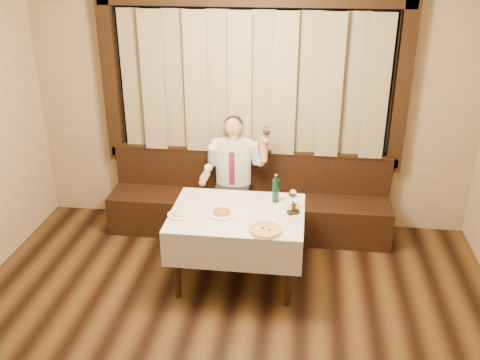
# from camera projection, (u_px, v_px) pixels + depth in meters

# --- Properties ---
(room) EXTENTS (5.01, 6.01, 2.81)m
(room) POSITION_uv_depth(u_px,v_px,m) (225.00, 169.00, 4.13)
(room) COLOR black
(room) RESTS_ON ground
(banquette) EXTENTS (3.20, 0.61, 0.94)m
(banquette) POSITION_uv_depth(u_px,v_px,m) (249.00, 206.00, 6.20)
(banquette) COLOR black
(banquette) RESTS_ON ground
(dining_table) EXTENTS (1.27, 0.97, 0.76)m
(dining_table) POSITION_uv_depth(u_px,v_px,m) (237.00, 222.00, 5.13)
(dining_table) COLOR black
(dining_table) RESTS_ON ground
(pizza) EXTENTS (0.31, 0.31, 0.03)m
(pizza) POSITION_uv_depth(u_px,v_px,m) (266.00, 230.00, 4.73)
(pizza) COLOR white
(pizza) RESTS_ON dining_table
(pasta_red) EXTENTS (0.28, 0.28, 0.10)m
(pasta_red) POSITION_uv_depth(u_px,v_px,m) (222.00, 210.00, 5.03)
(pasta_red) COLOR white
(pasta_red) RESTS_ON dining_table
(pasta_cream) EXTENTS (0.23, 0.23, 0.08)m
(pasta_cream) POSITION_uv_depth(u_px,v_px,m) (179.00, 212.00, 5.01)
(pasta_cream) COLOR white
(pasta_cream) RESTS_ON dining_table
(green_bottle) EXTENTS (0.06, 0.06, 0.29)m
(green_bottle) POSITION_uv_depth(u_px,v_px,m) (276.00, 190.00, 5.24)
(green_bottle) COLOR #125633
(green_bottle) RESTS_ON dining_table
(table_wine_glass) EXTENTS (0.08, 0.08, 0.21)m
(table_wine_glass) POSITION_uv_depth(u_px,v_px,m) (293.00, 195.00, 5.08)
(table_wine_glass) COLOR white
(table_wine_glass) RESTS_ON dining_table
(cruet_caddy) EXTENTS (0.12, 0.09, 0.12)m
(cruet_caddy) POSITION_uv_depth(u_px,v_px,m) (293.00, 210.00, 5.03)
(cruet_caddy) COLOR black
(cruet_caddy) RESTS_ON dining_table
(seated_man) EXTENTS (0.75, 0.56, 1.38)m
(seated_man) POSITION_uv_depth(u_px,v_px,m) (233.00, 169.00, 5.93)
(seated_man) COLOR black
(seated_man) RESTS_ON ground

